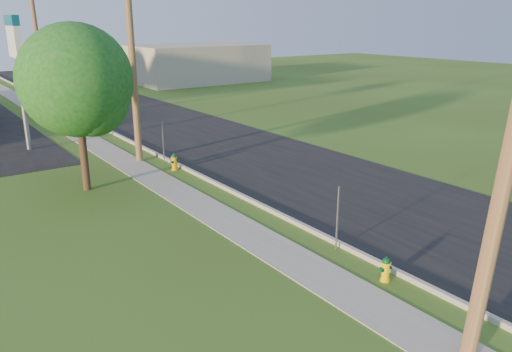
{
  "coord_description": "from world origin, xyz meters",
  "views": [
    {
      "loc": [
        -9.67,
        -5.52,
        6.61
      ],
      "look_at": [
        0.0,
        8.0,
        1.4
      ],
      "focal_mm": 35.0,
      "sensor_mm": 36.0,
      "label": 1
    }
  ],
  "objects_px": {
    "price_pylon": "(15,45)",
    "hydrant_mid": "(174,162)",
    "tree_verge": "(79,85)",
    "utility_pole_far": "(38,45)",
    "hydrant_near": "(386,269)",
    "hydrant_far": "(79,115)",
    "utility_pole_mid": "(132,58)"
  },
  "relations": [
    {
      "from": "utility_pole_mid",
      "to": "tree_verge",
      "type": "relative_size",
      "value": 1.49
    },
    {
      "from": "tree_verge",
      "to": "hydrant_near",
      "type": "bearing_deg",
      "value": -71.79
    },
    {
      "from": "tree_verge",
      "to": "utility_pole_mid",
      "type": "bearing_deg",
      "value": 40.99
    },
    {
      "from": "tree_verge",
      "to": "hydrant_far",
      "type": "xyz_separation_m",
      "value": [
        4.13,
        14.96,
        -3.85
      ]
    },
    {
      "from": "utility_pole_mid",
      "to": "utility_pole_far",
      "type": "relative_size",
      "value": 1.03
    },
    {
      "from": "price_pylon",
      "to": "tree_verge",
      "type": "relative_size",
      "value": 1.04
    },
    {
      "from": "tree_verge",
      "to": "hydrant_mid",
      "type": "height_order",
      "value": "tree_verge"
    },
    {
      "from": "utility_pole_far",
      "to": "price_pylon",
      "type": "distance_m",
      "value": 13.11
    },
    {
      "from": "utility_pole_mid",
      "to": "hydrant_far",
      "type": "height_order",
      "value": "utility_pole_mid"
    },
    {
      "from": "utility_pole_far",
      "to": "price_pylon",
      "type": "xyz_separation_m",
      "value": [
        -3.9,
        -12.5,
        0.63
      ]
    },
    {
      "from": "hydrant_near",
      "to": "tree_verge",
      "type": "bearing_deg",
      "value": 108.21
    },
    {
      "from": "price_pylon",
      "to": "hydrant_mid",
      "type": "bearing_deg",
      "value": -59.84
    },
    {
      "from": "hydrant_near",
      "to": "hydrant_mid",
      "type": "bearing_deg",
      "value": 89.41
    },
    {
      "from": "utility_pole_mid",
      "to": "hydrant_mid",
      "type": "relative_size",
      "value": 12.25
    },
    {
      "from": "price_pylon",
      "to": "hydrant_near",
      "type": "xyz_separation_m",
      "value": [
        4.47,
        -20.43,
        -5.09
      ]
    },
    {
      "from": "hydrant_mid",
      "to": "hydrant_far",
      "type": "height_order",
      "value": "hydrant_mid"
    },
    {
      "from": "utility_pole_mid",
      "to": "tree_verge",
      "type": "height_order",
      "value": "utility_pole_mid"
    },
    {
      "from": "hydrant_near",
      "to": "hydrant_mid",
      "type": "distance_m",
      "value": 12.52
    },
    {
      "from": "utility_pole_far",
      "to": "hydrant_near",
      "type": "relative_size",
      "value": 13.5
    },
    {
      "from": "utility_pole_mid",
      "to": "price_pylon",
      "type": "distance_m",
      "value": 6.76
    },
    {
      "from": "utility_pole_mid",
      "to": "hydrant_far",
      "type": "distance_m",
      "value": 12.88
    },
    {
      "from": "utility_pole_far",
      "to": "hydrant_near",
      "type": "distance_m",
      "value": 33.23
    },
    {
      "from": "utility_pole_mid",
      "to": "hydrant_near",
      "type": "height_order",
      "value": "utility_pole_mid"
    },
    {
      "from": "utility_pole_mid",
      "to": "tree_verge",
      "type": "distance_m",
      "value": 4.53
    },
    {
      "from": "price_pylon",
      "to": "tree_verge",
      "type": "xyz_separation_m",
      "value": [
        0.52,
        -8.43,
        -1.2
      ]
    },
    {
      "from": "price_pylon",
      "to": "hydrant_far",
      "type": "height_order",
      "value": "price_pylon"
    },
    {
      "from": "hydrant_mid",
      "to": "tree_verge",
      "type": "bearing_deg",
      "value": -172.65
    },
    {
      "from": "hydrant_mid",
      "to": "price_pylon",
      "type": "bearing_deg",
      "value": 120.16
    },
    {
      "from": "price_pylon",
      "to": "hydrant_mid",
      "type": "relative_size",
      "value": 8.56
    },
    {
      "from": "price_pylon",
      "to": "hydrant_far",
      "type": "xyz_separation_m",
      "value": [
        4.65,
        6.52,
        -5.05
      ]
    },
    {
      "from": "utility_pole_mid",
      "to": "price_pylon",
      "type": "height_order",
      "value": "utility_pole_mid"
    },
    {
      "from": "tree_verge",
      "to": "utility_pole_far",
      "type": "bearing_deg",
      "value": 80.84
    }
  ]
}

